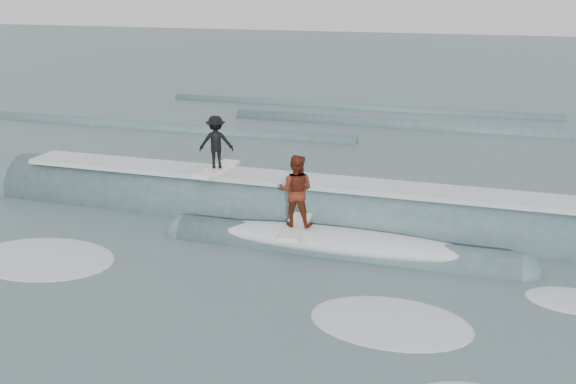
% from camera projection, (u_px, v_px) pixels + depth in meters
% --- Properties ---
extents(ground, '(160.00, 160.00, 0.00)m').
position_uv_depth(ground, '(247.00, 276.00, 15.46)').
color(ground, '#3A5255').
rests_on(ground, ground).
extents(breaking_wave, '(21.76, 3.94, 2.32)m').
position_uv_depth(breaking_wave, '(303.00, 219.00, 19.02)').
color(breaking_wave, '#36575B').
rests_on(breaking_wave, ground).
extents(surfer_black, '(1.18, 2.05, 1.71)m').
position_uv_depth(surfer_black, '(216.00, 145.00, 19.46)').
color(surfer_black, white).
rests_on(surfer_black, ground).
extents(surfer_red, '(0.98, 2.04, 2.02)m').
position_uv_depth(surfer_red, '(296.00, 193.00, 16.74)').
color(surfer_red, white).
rests_on(surfer_red, ground).
extents(whitewater, '(15.54, 6.59, 0.10)m').
position_uv_depth(whitewater, '(296.00, 314.00, 13.70)').
color(whitewater, silver).
rests_on(whitewater, ground).
extents(far_swells, '(36.88, 8.65, 0.80)m').
position_uv_depth(far_swells, '(325.00, 123.00, 32.19)').
color(far_swells, '#36575B').
rests_on(far_swells, ground).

